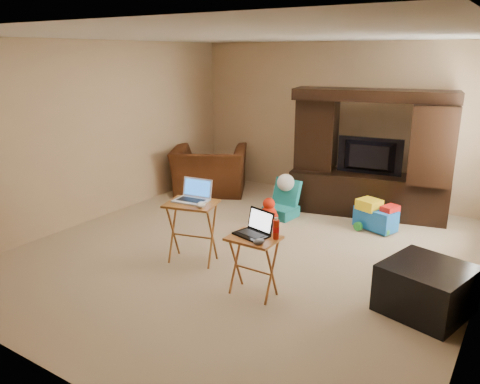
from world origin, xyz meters
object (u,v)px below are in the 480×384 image
Objects in this scene: television at (369,157)px; plush_toy at (269,210)px; recliner at (210,170)px; tray_table_right at (253,266)px; mouse_right at (259,241)px; water_bottle at (276,229)px; child_rocker at (281,199)px; entertainment_center at (370,154)px; ottoman at (426,289)px; mouse_left at (201,205)px; laptop_right at (251,224)px; push_toy at (376,215)px; tray_table_left at (192,232)px; laptop_left at (191,191)px.

plush_toy is (-1.05, -1.05, -0.70)m from television.
tray_table_right is (2.46, -2.63, -0.09)m from recliner.
recliner reaches higher than plush_toy.
mouse_right is 0.22m from water_bottle.
entertainment_center is at bearing 45.50° from child_rocker.
mouse_left is (-2.31, -0.38, 0.51)m from ottoman.
water_bottle reaches higher than tray_table_right.
water_bottle is (2.66, -2.55, 0.32)m from recliner.
television is 2.95m from laptop_right.
push_toy is 2.61m from mouse_left.
television is at bearing 90.95° from water_bottle.
entertainment_center is 3.64× the size of tray_table_right.
plush_toy is at bearing 72.17° from tray_table_left.
push_toy is (1.38, 0.52, 0.03)m from plush_toy.
plush_toy is 0.51× the size of tray_table_left.
tray_table_left is (-2.50, -0.31, 0.13)m from ottoman.
laptop_left reaches higher than water_bottle.
television reaches higher than child_rocker.
tray_table_left is at bearing -172.98° from ottoman.
mouse_right is at bearing -24.85° from laptop_right.
television is (0.00, -0.04, -0.04)m from entertainment_center.
plush_toy is at bearing -146.22° from entertainment_center.
mouse_right is at bearing -152.52° from ottoman.
entertainment_center is at bearing 139.78° from push_toy.
push_toy is (0.33, -0.53, -0.67)m from television.
laptop_right is 0.79m from mouse_left.
entertainment_center is 3.14× the size of ottoman.
mouse_right is at bearing -109.29° from water_bottle.
television is 3.09m from mouse_right.
ottoman is at bearing -0.46° from laptop_left.
recliner is at bearing 124.54° from mouse_left.
entertainment_center is 3.14m from mouse_right.
laptop_right is (0.95, -0.27, 0.38)m from tray_table_left.
entertainment_center is 3.00m from laptop_right.
water_bottle is at bearing -76.45° from push_toy.
tray_table_left is at bearing -51.73° from laptop_left.
laptop_left is (-0.17, -1.88, 0.56)m from child_rocker.
mouse_left reaches higher than ottoman.
water_bottle is (1.00, -0.14, -0.03)m from mouse_left.
recliner is 2.77m from tray_table_left.
laptop_left is (-1.50, -2.11, 0.62)m from push_toy.
laptop_right is 1.70× the size of water_bottle.
mouse_right is at bearing -27.62° from laptop_left.
child_rocker is at bearing 136.15° from recliner.
television is 1.30× the size of ottoman.
plush_toy is 0.97× the size of laptop_left.
tray_table_left is (-1.47, -2.14, 0.15)m from push_toy.
entertainment_center is 0.06m from television.
mouse_left is at bearing -170.71° from ottoman.
child_rocker is 2.36m from tray_table_right.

